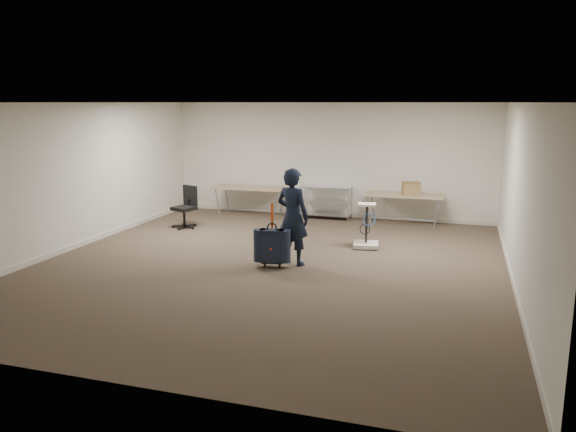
% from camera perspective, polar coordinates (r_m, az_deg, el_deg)
% --- Properties ---
extents(ground, '(9.00, 9.00, 0.00)m').
position_cam_1_polar(ground, '(9.92, -1.82, -4.93)').
color(ground, '#45352A').
rests_on(ground, ground).
extents(room_shell, '(8.00, 9.00, 9.00)m').
position_cam_1_polar(room_shell, '(11.18, 0.49, -2.78)').
color(room_shell, silver).
rests_on(room_shell, ground).
extents(folding_table_left, '(1.80, 0.75, 0.73)m').
position_cam_1_polar(folding_table_left, '(14.04, -3.91, 2.75)').
color(folding_table_left, '#9E8361').
rests_on(folding_table_left, ground).
extents(folding_table_right, '(1.80, 0.75, 0.73)m').
position_cam_1_polar(folding_table_right, '(13.17, 11.72, 1.96)').
color(folding_table_right, '#9E8361').
rests_on(folding_table_right, ground).
extents(wire_shelf, '(1.22, 0.47, 0.80)m').
position_cam_1_polar(wire_shelf, '(13.76, 3.89, 1.57)').
color(wire_shelf, silver).
rests_on(wire_shelf, ground).
extents(person, '(0.71, 0.57, 1.70)m').
position_cam_1_polar(person, '(9.74, 0.47, -0.07)').
color(person, black).
rests_on(person, ground).
extents(suitcase, '(0.44, 0.30, 1.12)m').
position_cam_1_polar(suitcase, '(9.65, -1.63, -3.05)').
color(suitcase, black).
rests_on(suitcase, ground).
extents(office_chair, '(0.58, 0.58, 0.95)m').
position_cam_1_polar(office_chair, '(12.94, -10.37, 0.09)').
color(office_chair, black).
rests_on(office_chair, ground).
extents(equipment_cart, '(0.54, 0.54, 0.88)m').
position_cam_1_polar(equipment_cart, '(11.09, 7.94, -2.04)').
color(equipment_cart, silver).
rests_on(equipment_cart, ground).
extents(cardboard_box, '(0.45, 0.39, 0.29)m').
position_cam_1_polar(cardboard_box, '(13.13, 12.40, 2.77)').
color(cardboard_box, '#946445').
rests_on(cardboard_box, folding_table_right).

